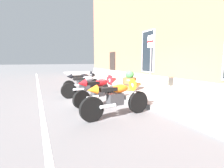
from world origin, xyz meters
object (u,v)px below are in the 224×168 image
motorcycle_black_sport (84,80)px  motorcycle_grey_naked (86,86)px  parking_sign (151,57)px  barrel_planter (130,82)px  motorcycle_orange_sport (119,97)px  motorcycle_red_sport (101,89)px

motorcycle_black_sport → motorcycle_grey_naked: size_ratio=0.95×
motorcycle_black_sport → parking_sign: (3.11, 1.82, 1.13)m
motorcycle_black_sport → barrel_planter: bearing=52.8°
motorcycle_grey_naked → barrel_planter: (-0.02, 2.14, 0.05)m
motorcycle_orange_sport → barrel_planter: barrel_planter is taller
motorcycle_red_sport → motorcycle_orange_sport: bearing=1.1°
motorcycle_orange_sport → motorcycle_black_sport: bearing=178.2°
motorcycle_grey_naked → motorcycle_red_sport: size_ratio=1.07×
parking_sign → motorcycle_grey_naked: bearing=-128.8°
motorcycle_red_sport → parking_sign: 2.28m
motorcycle_red_sport → motorcycle_grey_naked: bearing=-176.1°
motorcycle_grey_naked → motorcycle_orange_sport: (3.03, 0.14, 0.08)m
motorcycle_red_sport → motorcycle_orange_sport: (1.44, 0.03, -0.00)m
motorcycle_black_sport → motorcycle_orange_sport: bearing=-1.8°
motorcycle_black_sport → motorcycle_red_sport: 3.02m
barrel_planter → parking_sign: bearing=-1.3°
motorcycle_red_sport → barrel_planter: barrel_planter is taller
motorcycle_red_sport → barrel_planter: (-1.60, 2.03, -0.03)m
motorcycle_orange_sport → parking_sign: bearing=124.4°
motorcycle_black_sport → motorcycle_orange_sport: size_ratio=0.92×
motorcycle_black_sport → motorcycle_red_sport: bearing=-3.1°
motorcycle_grey_naked → parking_sign: parking_sign is taller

